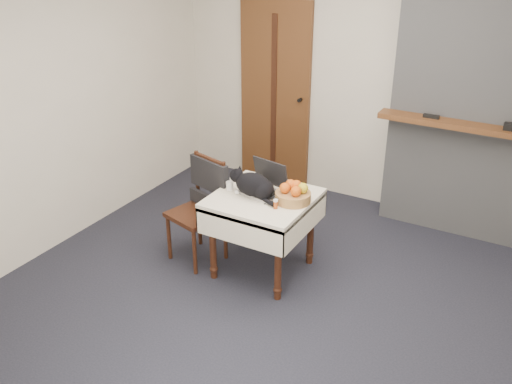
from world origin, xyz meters
The scene contains 12 objects.
ground centered at (0.00, 0.00, 0.00)m, with size 4.50×4.50×0.00m, color black.
room_shell centered at (0.00, 0.46, 1.76)m, with size 4.52×4.01×2.61m.
door centered at (-1.20, 1.97, 1.00)m, with size 0.82×0.10×2.00m.
chimney centered at (0.90, 1.85, 1.30)m, with size 1.62×0.48×2.60m.
side_table centered at (-0.40, 0.26, 0.59)m, with size 0.78×0.78×0.70m.
laptop centered at (-0.44, 0.35, 0.76)m, with size 0.39×0.35×0.25m.
cat centered at (-0.46, 0.23, 0.80)m, with size 0.46×0.21×0.23m.
cream_jar centered at (-0.70, 0.24, 0.73)m, with size 0.06×0.06×0.07m, color silver.
pill_bottle centered at (-0.21, 0.12, 0.74)m, with size 0.04×0.04×0.08m.
fruit_basket centered at (-0.15, 0.30, 0.76)m, with size 0.28×0.28×0.16m.
desk_clutter centered at (-0.26, 0.28, 0.70)m, with size 0.13×0.01×0.01m, color black.
chair centered at (-0.96, 0.23, 0.59)m, with size 0.50×0.50×0.92m.
Camera 1 is at (1.58, -3.35, 2.71)m, focal length 40.00 mm.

